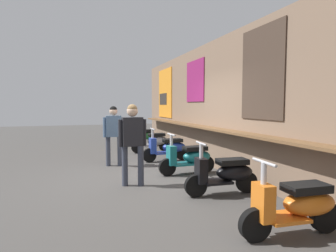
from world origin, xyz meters
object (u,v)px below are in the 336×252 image
Objects in this scene: scooter_blue at (169,148)px; scooter_teal at (190,157)px; shopper_with_handbag at (114,130)px; shopper_browsing at (133,136)px; scooter_green at (143,136)px; scooter_silver at (153,141)px; scooter_orange at (297,205)px; scooter_black at (226,173)px.

scooter_teal is at bearing 90.60° from scooter_blue.
shopper_with_handbag is 0.97× the size of shopper_browsing.
shopper_with_handbag reaches higher than scooter_green.
scooter_silver is 1.00× the size of scooter_orange.
scooter_silver is 0.86× the size of shopper_browsing.
scooter_orange is at bearing 86.94° from scooter_silver.
scooter_silver and scooter_orange have the same top height.
shopper_browsing is at bearing -57.52° from scooter_orange.
shopper_browsing is at bearing -31.88° from scooter_black.
scooter_silver is 4.87m from scooter_black.
scooter_orange is (4.94, -0.00, 0.00)m from scooter_blue.
scooter_black is at bearing 86.94° from scooter_silver.
scooter_blue and scooter_orange have the same top height.
shopper_with_handbag is at bearing -177.26° from shopper_browsing.
scooter_green is 6.47m from scooter_black.
shopper_with_handbag is (3.39, -1.58, 0.57)m from scooter_green.
scooter_orange is (1.71, -0.00, 0.00)m from scooter_black.
scooter_green is 5.62m from shopper_browsing.
scooter_black is at bearing -151.13° from shopper_with_handbag.
shopper_browsing reaches higher than scooter_silver.
shopper_with_handbag is at bearing 6.02° from scooter_blue.
scooter_green is at bearing -91.64° from scooter_teal.
scooter_blue is 1.60m from scooter_teal.
scooter_silver and scooter_teal have the same top height.
scooter_black is 1.00× the size of scooter_orange.
scooter_black is 3.51m from shopper_with_handbag.
scooter_teal is 3.34m from scooter_orange.
shopper_with_handbag reaches higher than scooter_orange.
scooter_orange is (8.18, -0.00, 0.00)m from scooter_green.
scooter_black is at bearing 88.35° from scooter_teal.
scooter_teal is at bearing 91.55° from scooter_green.
scooter_teal is (1.60, -0.00, 0.00)m from scooter_blue.
shopper_browsing is at bearing 76.08° from scooter_green.
scooter_silver is at bearing 91.55° from scooter_green.
scooter_teal is (3.24, 0.00, 0.00)m from scooter_silver.
scooter_green is at bearing -85.57° from scooter_orange.
scooter_silver is 1.00× the size of scooter_teal.
shopper_browsing is (5.38, -1.49, 0.62)m from scooter_green.
shopper_with_handbag is at bearing -67.30° from scooter_orange.
scooter_teal is at bearing -85.57° from scooter_orange.
scooter_orange is 0.88× the size of shopper_with_handbag.
scooter_orange is at bearing 94.26° from scooter_black.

